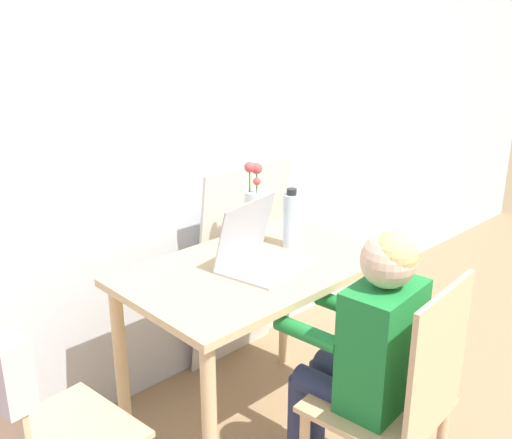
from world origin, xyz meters
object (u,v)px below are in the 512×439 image
(laptop, at_px, (257,251))
(flower_vase, at_px, (254,210))
(chair_occupied, at_px, (397,403))
(person_seated, at_px, (367,341))
(water_bottle, at_px, (291,220))
(chair_spare, at_px, (17,406))

(laptop, distance_m, flower_vase, 0.27)
(chair_occupied, height_order, flower_vase, flower_vase)
(person_seated, distance_m, flower_vase, 0.77)
(person_seated, distance_m, laptop, 0.54)
(water_bottle, bearing_deg, laptop, -169.43)
(flower_vase, bearing_deg, chair_occupied, -100.60)
(chair_spare, relative_size, person_seated, 0.88)
(person_seated, relative_size, laptop, 2.93)
(laptop, bearing_deg, flower_vase, 37.25)
(person_seated, bearing_deg, laptop, -95.38)
(chair_occupied, xyz_separation_m, water_bottle, (0.22, 0.69, 0.40))
(chair_occupied, relative_size, water_bottle, 3.70)
(chair_occupied, distance_m, laptop, 0.73)
(chair_occupied, relative_size, chair_spare, 0.99)
(chair_spare, distance_m, water_bottle, 1.21)
(laptop, relative_size, flower_vase, 1.05)
(chair_occupied, xyz_separation_m, chair_spare, (-0.97, 0.63, 0.15))
(laptop, bearing_deg, chair_occupied, -99.59)
(flower_vase, bearing_deg, laptop, -131.69)
(chair_spare, relative_size, water_bottle, 3.74)
(laptop, height_order, water_bottle, laptop)
(person_seated, bearing_deg, flower_vase, -109.14)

